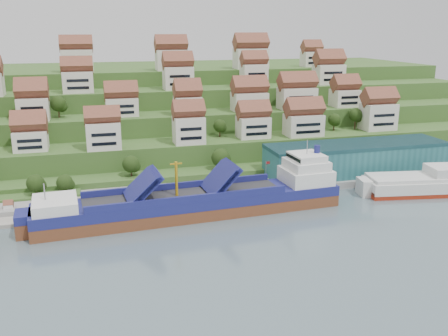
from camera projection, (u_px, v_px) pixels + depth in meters
name	position (u px, v px, depth m)	size (l,w,h in m)	color
ground	(216.00, 211.00, 136.41)	(300.00, 300.00, 0.00)	slate
quay	(266.00, 185.00, 155.15)	(180.00, 14.00, 2.20)	gray
hillside	(159.00, 113.00, 229.58)	(260.00, 128.00, 31.00)	#2D4C1E
hillside_village	(180.00, 94.00, 186.97)	(159.85, 62.98, 28.93)	silver
hillside_trees	(164.00, 119.00, 173.16)	(136.03, 62.85, 31.10)	#253D14
warehouse	(356.00, 158.00, 163.56)	(60.00, 15.00, 10.00)	#266569
flagpole	(266.00, 172.00, 148.46)	(1.28, 0.16, 8.00)	gray
cargo_ship	(201.00, 202.00, 133.29)	(82.08, 17.12, 18.12)	brown
second_ship	(419.00, 184.00, 150.63)	(32.28, 16.24, 8.95)	maroon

